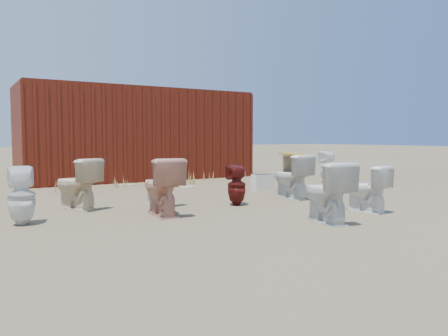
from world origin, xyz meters
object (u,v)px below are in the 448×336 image
shipping_container (137,134)px  toilet_back_beige_left (76,184)px  toilet_back_beige_right (291,174)px  toilet_back_a (21,196)px  toilet_back_yellowlid (291,177)px  toilet_back_e (328,167)px  toilet_front_pink (162,187)px  toilet_front_c (327,192)px  toilet_front_e (366,189)px  toilet_front_a (160,184)px  loose_tank (263,182)px  toilet_front_maroon (237,185)px

shipping_container → toilet_back_beige_left: (-2.67, -4.57, -0.80)m
shipping_container → toilet_back_beige_right: shipping_container is taller
toilet_back_a → toilet_back_yellowlid: size_ratio=0.93×
toilet_back_beige_left → toilet_back_e: bearing=161.7°
toilet_back_yellowlid → toilet_back_a: bearing=-0.8°
toilet_front_pink → toilet_front_c: size_ratio=1.03×
toilet_front_e → toilet_back_yellowlid: (-0.03, 1.68, 0.05)m
toilet_front_a → toilet_back_beige_right: 2.75m
toilet_back_a → loose_tank: (4.78, 1.28, -0.20)m
toilet_front_c → loose_tank: (1.35, 3.20, -0.23)m
shipping_container → toilet_back_a: shipping_container is taller
toilet_back_a → toilet_back_beige_left: bearing=-129.0°
toilet_front_maroon → toilet_back_e: 4.35m
toilet_front_e → toilet_back_yellowlid: 1.68m
shipping_container → toilet_front_a: bearing=-106.1°
toilet_front_c → toilet_front_maroon: (-0.21, 1.84, -0.07)m
toilet_front_pink → toilet_front_maroon: bearing=-167.8°
toilet_back_beige_right → toilet_back_yellowlid: size_ratio=1.01×
toilet_front_c → toilet_front_maroon: size_ratio=1.20×
toilet_front_pink → loose_tank: bearing=-148.4°
toilet_back_a → toilet_back_yellowlid: (4.50, 0.06, 0.03)m
toilet_front_c → toilet_back_yellowlid: 2.25m
toilet_back_beige_left → toilet_back_yellowlid: bearing=140.6°
toilet_back_beige_left → loose_tank: (3.90, 0.41, -0.22)m
toilet_back_beige_left → loose_tank: bearing=159.3°
toilet_front_a → toilet_front_pink: bearing=55.0°
toilet_back_beige_left → loose_tank: size_ratio=1.59×
toilet_front_c → toilet_back_a: (-3.43, 1.92, -0.03)m
shipping_container → toilet_front_pink: size_ratio=7.23×
toilet_front_a → toilet_front_e: (2.39, -2.19, 0.00)m
toilet_front_e → toilet_back_beige_left: toilet_back_beige_left is taller
toilet_front_maroon → toilet_back_beige_right: bearing=-150.1°
toilet_back_yellowlid → loose_tank: size_ratio=1.62×
toilet_front_pink → toilet_back_beige_left: bearing=-47.9°
toilet_front_pink → toilet_back_beige_right: size_ratio=1.02×
toilet_back_a → toilet_back_beige_left: (0.88, 0.88, 0.02)m
toilet_front_maroon → toilet_back_a: 3.22m
toilet_back_a → loose_tank: size_ratio=1.50×
toilet_back_beige_right → toilet_back_e: size_ratio=1.03×
toilet_front_e → toilet_back_yellowlid: bearing=-95.9°
shipping_container → toilet_front_e: shipping_container is taller
toilet_front_a → toilet_front_c: bearing=103.5°
toilet_back_beige_left → toilet_back_yellowlid: (3.62, -0.82, 0.01)m
toilet_front_c → toilet_back_beige_left: (-2.55, 2.79, -0.00)m
toilet_back_a → toilet_front_a: bearing=-158.8°
toilet_front_c → toilet_back_yellowlid: toilet_back_yellowlid is taller
toilet_front_e → toilet_back_beige_right: toilet_back_beige_right is taller
shipping_container → toilet_front_e: bearing=-82.1°
toilet_front_e → loose_tank: bearing=-101.8°
toilet_front_maroon → toilet_back_a: size_ratio=0.89×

